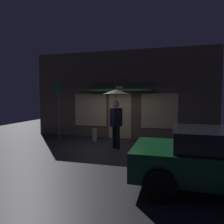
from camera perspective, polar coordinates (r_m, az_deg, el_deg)
name	(u,v)px	position (r m, az deg, el deg)	size (l,w,h in m)	color
ground_plane	(107,149)	(8.20, -1.40, -9.95)	(18.00, 18.00, 0.00)	#26262B
building_facade	(121,95)	(10.22, 2.41, 4.60)	(8.83, 1.00, 4.20)	brown
person_with_umbrella	(116,105)	(8.02, 1.12, 1.86)	(1.00, 1.00, 2.27)	black
street_sign_post	(59,108)	(10.34, -14.21, 1.08)	(0.40, 0.07, 2.61)	#595B60
sidewalk_bollard	(95,135)	(9.56, -4.73, -6.25)	(0.22, 0.22, 0.55)	#B2A899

